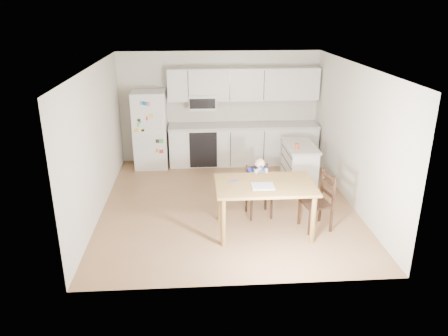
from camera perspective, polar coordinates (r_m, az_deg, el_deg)
room at (r=8.08m, az=0.22°, el=4.81°), size 4.52×5.01×2.51m
refrigerator at (r=9.83m, az=-9.58°, el=4.98°), size 0.72×0.70×1.70m
kitchen_run at (r=9.92m, az=2.38°, el=5.55°), size 3.37×0.62×2.15m
kitchen_island at (r=8.97m, az=9.79°, el=0.51°), size 0.58×1.11×0.82m
red_cup at (r=8.59m, az=9.51°, el=2.84°), size 0.08×0.08×0.11m
dining_table at (r=6.87m, az=5.36°, el=-2.91°), size 1.55×0.99×0.83m
napkin at (r=6.71m, az=5.07°, el=-2.37°), size 0.34×0.30×0.01m
toddler_spoon at (r=6.86m, az=1.14°, el=-1.75°), size 0.12×0.06×0.02m
chair_booster at (r=7.46m, az=4.56°, el=-1.68°), size 0.44×0.44×1.04m
chair_side at (r=7.21m, az=12.66°, el=-3.75°), size 0.50×0.50×0.95m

